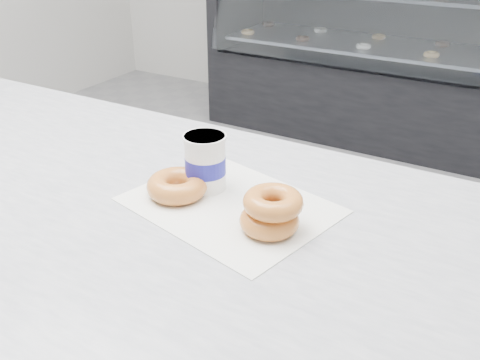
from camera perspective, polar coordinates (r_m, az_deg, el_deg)
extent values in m
plane|color=gray|center=(1.99, -1.69, -16.07)|extent=(5.00, 5.00, 0.00)
cube|color=#333335|center=(1.37, -15.90, -17.40)|extent=(3.00, 0.70, 0.86)
cube|color=#B7B7BC|center=(1.11, -18.84, -0.47)|extent=(3.06, 0.76, 0.04)
cube|color=black|center=(3.59, 16.27, 8.11)|extent=(2.40, 0.70, 0.50)
cube|color=white|center=(3.15, 16.24, 17.33)|extent=(2.28, 0.16, 0.70)
cube|color=silver|center=(3.50, 16.99, 13.20)|extent=(2.20, 0.55, 0.02)
cube|color=silver|center=(0.94, -1.10, -2.69)|extent=(0.39, 0.33, 0.00)
torus|color=#E38E3E|center=(0.96, -6.72, -0.59)|extent=(0.15, 0.15, 0.04)
torus|color=#E38E3E|center=(0.86, 3.16, -4.33)|extent=(0.10, 0.10, 0.03)
torus|color=#E38E3E|center=(0.84, 3.55, -2.36)|extent=(0.11, 0.11, 0.03)
cylinder|color=white|center=(0.97, -3.72, 1.87)|extent=(0.08, 0.08, 0.11)
cylinder|color=white|center=(0.95, -3.81, 4.60)|extent=(0.08, 0.08, 0.01)
cylinder|color=#1B1D99|center=(0.97, -3.71, 1.63)|extent=(0.08, 0.08, 0.03)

